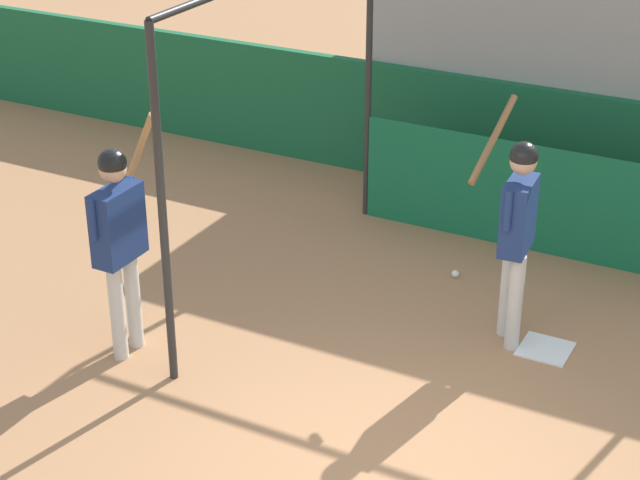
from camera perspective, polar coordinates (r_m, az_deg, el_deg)
The scene contains 8 objects.
ground_plane at distance 8.03m, azimuth 3.54°, elevation -12.56°, with size 60.00×60.00×0.00m, color #A8754C.
outfield_wall at distance 12.09m, azimuth 14.12°, elevation 4.38°, with size 24.00×0.12×1.38m.
bleacher_section at distance 13.38m, azimuth 16.38°, elevation 9.99°, with size 5.40×3.20×3.06m.
batting_cage at distance 10.24m, azimuth 11.32°, elevation 4.19°, with size 4.17×3.81×3.08m.
home_plate at distance 9.66m, azimuth 11.93°, elevation -5.70°, with size 0.44×0.44×0.02m.
player_batter at distance 9.20m, azimuth 10.46°, elevation 0.95°, with size 0.56×0.94×2.06m.
player_waiting at distance 9.04m, azimuth -10.67°, elevation 0.50°, with size 0.52×0.82×2.16m.
baseball at distance 10.70m, azimuth 7.22°, elevation -1.80°, with size 0.07×0.07×0.07m.
Camera 1 is at (2.49, -5.75, 5.02)m, focal length 60.00 mm.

